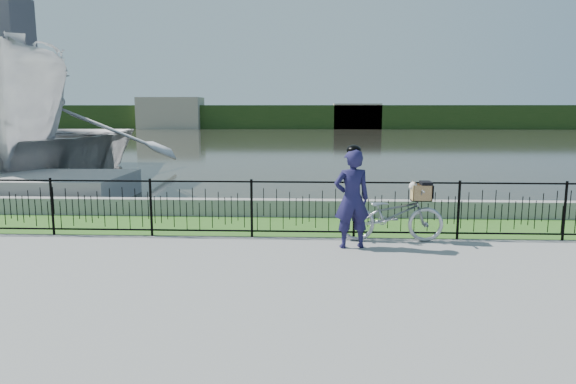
{
  "coord_description": "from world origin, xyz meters",
  "views": [
    {
      "loc": [
        0.16,
        -8.22,
        2.49
      ],
      "look_at": [
        -0.26,
        1.0,
        1.0
      ],
      "focal_mm": 32.0,
      "sensor_mm": 36.0,
      "label": 1
    }
  ],
  "objects_px": {
    "cyclist": "(352,198)",
    "boat_far": "(26,144)",
    "bicycle_rig": "(392,214)",
    "boat_near": "(0,115)"
  },
  "relations": [
    {
      "from": "bicycle_rig",
      "to": "boat_far",
      "type": "distance_m",
      "value": 14.4
    },
    {
      "from": "cyclist",
      "to": "boat_near",
      "type": "bearing_deg",
      "value": 143.98
    },
    {
      "from": "bicycle_rig",
      "to": "boat_far",
      "type": "relative_size",
      "value": 0.16
    },
    {
      "from": "cyclist",
      "to": "boat_near",
      "type": "xyz_separation_m",
      "value": [
        -11.55,
        8.4,
        1.38
      ]
    },
    {
      "from": "bicycle_rig",
      "to": "boat_near",
      "type": "relative_size",
      "value": 0.16
    },
    {
      "from": "cyclist",
      "to": "boat_far",
      "type": "height_order",
      "value": "boat_far"
    },
    {
      "from": "cyclist",
      "to": "boat_far",
      "type": "bearing_deg",
      "value": 141.17
    },
    {
      "from": "boat_near",
      "to": "bicycle_rig",
      "type": "bearing_deg",
      "value": -32.6
    },
    {
      "from": "cyclist",
      "to": "boat_near",
      "type": "distance_m",
      "value": 14.35
    },
    {
      "from": "bicycle_rig",
      "to": "boat_far",
      "type": "height_order",
      "value": "boat_far"
    }
  ]
}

